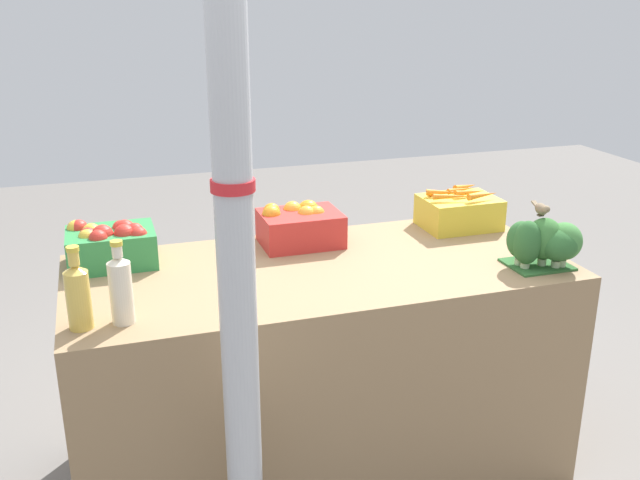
{
  "coord_description": "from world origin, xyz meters",
  "views": [
    {
      "loc": [
        -0.74,
        -2.3,
        1.8
      ],
      "look_at": [
        0.0,
        0.0,
        0.96
      ],
      "focal_mm": 40.0,
      "sensor_mm": 36.0,
      "label": 1
    }
  ],
  "objects_px": {
    "apple_crate": "(110,243)",
    "broccoli_pile": "(545,242)",
    "carrot_crate": "(459,211)",
    "orange_crate": "(299,225)",
    "juice_bottle_cloudy": "(121,288)",
    "support_pole": "(234,219)",
    "sparrow_bird": "(542,209)",
    "juice_bottle_golden": "(78,295)"
  },
  "relations": [
    {
      "from": "apple_crate",
      "to": "broccoli_pile",
      "type": "relative_size",
      "value": 1.23
    },
    {
      "from": "carrot_crate",
      "to": "apple_crate",
      "type": "bearing_deg",
      "value": -179.8
    },
    {
      "from": "orange_crate",
      "to": "juice_bottle_cloudy",
      "type": "relative_size",
      "value": 1.19
    },
    {
      "from": "orange_crate",
      "to": "carrot_crate",
      "type": "bearing_deg",
      "value": -0.56
    },
    {
      "from": "support_pole",
      "to": "sparrow_bird",
      "type": "height_order",
      "value": "support_pole"
    },
    {
      "from": "apple_crate",
      "to": "broccoli_pile",
      "type": "distance_m",
      "value": 1.57
    },
    {
      "from": "juice_bottle_golden",
      "to": "sparrow_bird",
      "type": "distance_m",
      "value": 1.59
    },
    {
      "from": "juice_bottle_cloudy",
      "to": "broccoli_pile",
      "type": "bearing_deg",
      "value": -0.16
    },
    {
      "from": "broccoli_pile",
      "to": "juice_bottle_golden",
      "type": "xyz_separation_m",
      "value": [
        -1.59,
        0.0,
        0.01
      ]
    },
    {
      "from": "support_pole",
      "to": "broccoli_pile",
      "type": "relative_size",
      "value": 10.01
    },
    {
      "from": "broccoli_pile",
      "to": "apple_crate",
      "type": "bearing_deg",
      "value": 160.9
    },
    {
      "from": "support_pole",
      "to": "sparrow_bird",
      "type": "xyz_separation_m",
      "value": [
        1.18,
        0.38,
        -0.19
      ]
    },
    {
      "from": "apple_crate",
      "to": "carrot_crate",
      "type": "distance_m",
      "value": 1.42
    },
    {
      "from": "support_pole",
      "to": "juice_bottle_golden",
      "type": "distance_m",
      "value": 0.61
    },
    {
      "from": "carrot_crate",
      "to": "juice_bottle_golden",
      "type": "height_order",
      "value": "juice_bottle_golden"
    },
    {
      "from": "sparrow_bird",
      "to": "broccoli_pile",
      "type": "bearing_deg",
      "value": 16.06
    },
    {
      "from": "orange_crate",
      "to": "sparrow_bird",
      "type": "distance_m",
      "value": 0.91
    },
    {
      "from": "orange_crate",
      "to": "sparrow_bird",
      "type": "bearing_deg",
      "value": -32.6
    },
    {
      "from": "orange_crate",
      "to": "apple_crate",
      "type": "bearing_deg",
      "value": -179.05
    },
    {
      "from": "apple_crate",
      "to": "juice_bottle_golden",
      "type": "height_order",
      "value": "juice_bottle_golden"
    },
    {
      "from": "carrot_crate",
      "to": "juice_bottle_cloudy",
      "type": "relative_size",
      "value": 1.19
    },
    {
      "from": "sparrow_bird",
      "to": "apple_crate",
      "type": "bearing_deg",
      "value": -96.43
    },
    {
      "from": "apple_crate",
      "to": "broccoli_pile",
      "type": "height_order",
      "value": "broccoli_pile"
    },
    {
      "from": "apple_crate",
      "to": "sparrow_bird",
      "type": "xyz_separation_m",
      "value": [
        1.48,
        -0.47,
        0.13
      ]
    },
    {
      "from": "juice_bottle_golden",
      "to": "sparrow_bird",
      "type": "bearing_deg",
      "value": 1.24
    },
    {
      "from": "support_pole",
      "to": "orange_crate",
      "type": "distance_m",
      "value": 1.02
    },
    {
      "from": "broccoli_pile",
      "to": "orange_crate",
      "type": "bearing_deg",
      "value": 145.51
    },
    {
      "from": "carrot_crate",
      "to": "juice_bottle_golden",
      "type": "xyz_separation_m",
      "value": [
        -1.52,
        -0.51,
        0.04
      ]
    },
    {
      "from": "broccoli_pile",
      "to": "sparrow_bird",
      "type": "xyz_separation_m",
      "value": [
        -0.0,
        0.04,
        0.11
      ]
    },
    {
      "from": "carrot_crate",
      "to": "juice_bottle_golden",
      "type": "distance_m",
      "value": 1.61
    },
    {
      "from": "orange_crate",
      "to": "juice_bottle_cloudy",
      "type": "bearing_deg",
      "value": -143.53
    },
    {
      "from": "orange_crate",
      "to": "broccoli_pile",
      "type": "height_order",
      "value": "broccoli_pile"
    },
    {
      "from": "orange_crate",
      "to": "broccoli_pile",
      "type": "bearing_deg",
      "value": -34.49
    },
    {
      "from": "apple_crate",
      "to": "orange_crate",
      "type": "relative_size",
      "value": 1.0
    },
    {
      "from": "orange_crate",
      "to": "broccoli_pile",
      "type": "xyz_separation_m",
      "value": [
        0.76,
        -0.52,
        0.02
      ]
    },
    {
      "from": "carrot_crate",
      "to": "juice_bottle_cloudy",
      "type": "height_order",
      "value": "juice_bottle_cloudy"
    },
    {
      "from": "apple_crate",
      "to": "juice_bottle_cloudy",
      "type": "bearing_deg",
      "value": -88.53
    },
    {
      "from": "broccoli_pile",
      "to": "sparrow_bird",
      "type": "height_order",
      "value": "sparrow_bird"
    },
    {
      "from": "broccoli_pile",
      "to": "juice_bottle_golden",
      "type": "relative_size",
      "value": 0.98
    },
    {
      "from": "broccoli_pile",
      "to": "juice_bottle_golden",
      "type": "height_order",
      "value": "juice_bottle_golden"
    },
    {
      "from": "juice_bottle_golden",
      "to": "broccoli_pile",
      "type": "bearing_deg",
      "value": -0.15
    },
    {
      "from": "broccoli_pile",
      "to": "sparrow_bird",
      "type": "bearing_deg",
      "value": 94.69
    }
  ]
}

